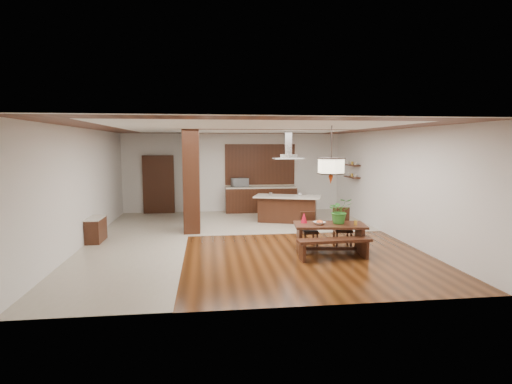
{
  "coord_description": "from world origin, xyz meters",
  "views": [
    {
      "loc": [
        -0.97,
        -10.25,
        2.47
      ],
      "look_at": [
        0.3,
        0.0,
        1.25
      ],
      "focal_mm": 28.0,
      "sensor_mm": 36.0,
      "label": 1
    }
  ],
  "objects": [
    {
      "name": "room_shell",
      "position": [
        0.0,
        0.0,
        2.06
      ],
      "size": [
        9.0,
        9.04,
        2.92
      ],
      "color": "#371B0A",
      "rests_on": "ground"
    },
    {
      "name": "tile_hallway",
      "position": [
        -2.75,
        0.0,
        0.01
      ],
      "size": [
        2.5,
        9.0,
        0.01
      ],
      "primitive_type": "cube",
      "color": "#B9AF9A",
      "rests_on": "ground"
    },
    {
      "name": "tile_kitchen",
      "position": [
        1.25,
        2.5,
        0.01
      ],
      "size": [
        5.5,
        4.0,
        0.01
      ],
      "primitive_type": "cube",
      "color": "#B9AF9A",
      "rests_on": "ground"
    },
    {
      "name": "soffit_band",
      "position": [
        0.0,
        0.0,
        2.88
      ],
      "size": [
        8.0,
        9.0,
        0.02
      ],
      "primitive_type": "cube",
      "color": "#36180D",
      "rests_on": "room_shell"
    },
    {
      "name": "partition_pier",
      "position": [
        -1.4,
        1.2,
        1.45
      ],
      "size": [
        0.45,
        1.0,
        2.9
      ],
      "primitive_type": "cube",
      "color": "black",
      "rests_on": "ground"
    },
    {
      "name": "partition_stub",
      "position": [
        -1.4,
        3.3,
        1.45
      ],
      "size": [
        0.18,
        2.4,
        2.9
      ],
      "primitive_type": "cube",
      "color": "silver",
      "rests_on": "ground"
    },
    {
      "name": "hallway_console",
      "position": [
        -3.81,
        0.2,
        0.32
      ],
      "size": [
        0.37,
        0.88,
        0.63
      ],
      "primitive_type": "cube",
      "color": "black",
      "rests_on": "ground"
    },
    {
      "name": "hallway_doorway",
      "position": [
        -2.7,
        4.4,
        1.05
      ],
      "size": [
        1.1,
        0.2,
        2.1
      ],
      "primitive_type": "cube",
      "color": "black",
      "rests_on": "ground"
    },
    {
      "name": "rear_counter",
      "position": [
        1.0,
        4.2,
        0.48
      ],
      "size": [
        2.6,
        0.62,
        0.95
      ],
      "color": "black",
      "rests_on": "ground"
    },
    {
      "name": "kitchen_window",
      "position": [
        1.0,
        4.46,
        1.75
      ],
      "size": [
        2.6,
        0.08,
        1.5
      ],
      "primitive_type": "cube",
      "color": "#A56F31",
      "rests_on": "room_shell"
    },
    {
      "name": "shelf_lower",
      "position": [
        3.87,
        2.6,
        1.4
      ],
      "size": [
        0.26,
        0.9,
        0.04
      ],
      "primitive_type": "cube",
      "color": "black",
      "rests_on": "room_shell"
    },
    {
      "name": "shelf_upper",
      "position": [
        3.87,
        2.6,
        1.8
      ],
      "size": [
        0.26,
        0.9,
        0.04
      ],
      "primitive_type": "cube",
      "color": "black",
      "rests_on": "room_shell"
    },
    {
      "name": "dining_table",
      "position": [
        1.82,
        -1.53,
        0.49
      ],
      "size": [
        1.69,
        1.0,
        0.67
      ],
      "rotation": [
        0.0,
        0.0,
        -0.13
      ],
      "color": "black",
      "rests_on": "ground"
    },
    {
      "name": "dining_bench",
      "position": [
        1.74,
        -2.1,
        0.23
      ],
      "size": [
        1.64,
        0.44,
        0.46
      ],
      "primitive_type": null,
      "rotation": [
        0.0,
        0.0,
        0.05
      ],
      "color": "black",
      "rests_on": "ground"
    },
    {
      "name": "dining_chair_left",
      "position": [
        1.48,
        -0.99,
        0.42
      ],
      "size": [
        0.39,
        0.39,
        0.85
      ],
      "primitive_type": null,
      "rotation": [
        0.0,
        0.0,
        0.05
      ],
      "color": "black",
      "rests_on": "ground"
    },
    {
      "name": "dining_chair_right",
      "position": [
        2.28,
        -1.09,
        0.47
      ],
      "size": [
        0.46,
        0.46,
        0.95
      ],
      "primitive_type": null,
      "rotation": [
        0.0,
        0.0,
        -0.1
      ],
      "color": "black",
      "rests_on": "ground"
    },
    {
      "name": "pendant_lantern",
      "position": [
        1.82,
        -1.53,
        2.25
      ],
      "size": [
        0.64,
        0.64,
        1.31
      ],
      "primitive_type": null,
      "color": "beige",
      "rests_on": "room_shell"
    },
    {
      "name": "foliage_plant",
      "position": [
        2.06,
        -1.5,
        0.97
      ],
      "size": [
        0.55,
        0.48,
        0.6
      ],
      "primitive_type": "imported",
      "rotation": [
        0.0,
        0.0,
        -0.04
      ],
      "color": "#307A28",
      "rests_on": "dining_table"
    },
    {
      "name": "fruit_bowl",
      "position": [
        1.56,
        -1.55,
        0.7
      ],
      "size": [
        0.32,
        0.32,
        0.06
      ],
      "primitive_type": "imported",
      "rotation": [
        0.0,
        0.0,
        0.27
      ],
      "color": "beige",
      "rests_on": "dining_table"
    },
    {
      "name": "napkin_cone",
      "position": [
        1.26,
        -1.33,
        0.79
      ],
      "size": [
        0.17,
        0.17,
        0.24
      ],
      "primitive_type": "cone",
      "rotation": [
        0.0,
        0.0,
        0.09
      ],
      "color": "#AC0C21",
      "rests_on": "dining_table"
    },
    {
      "name": "gold_ornament",
      "position": [
        2.36,
        -1.71,
        0.72
      ],
      "size": [
        0.09,
        0.09,
        0.11
      ],
      "primitive_type": "cylinder",
      "rotation": [
        0.0,
        0.0,
        0.29
      ],
      "color": "gold",
      "rests_on": "dining_table"
    },
    {
      "name": "kitchen_island",
      "position": [
        1.58,
        2.16,
        0.44
      ],
      "size": [
        2.26,
        1.53,
        0.86
      ],
      "rotation": [
        0.0,
        0.0,
        -0.33
      ],
      "color": "black",
      "rests_on": "ground"
    },
    {
      "name": "range_hood",
      "position": [
        1.58,
        2.16,
        2.46
      ],
      "size": [
        0.9,
        0.55,
        0.87
      ],
      "primitive_type": null,
      "color": "silver",
      "rests_on": "room_shell"
    },
    {
      "name": "island_cup",
      "position": [
        1.95,
        2.04,
        0.9
      ],
      "size": [
        0.14,
        0.14,
        0.09
      ],
      "primitive_type": "imported",
      "rotation": [
        0.0,
        0.0,
        0.21
      ],
      "color": "silver",
      "rests_on": "kitchen_island"
    },
    {
      "name": "microwave",
      "position": [
        0.22,
        4.18,
        1.11
      ],
      "size": [
        0.66,
        0.52,
        0.32
      ],
      "primitive_type": "imported",
      "rotation": [
        0.0,
        0.0,
        0.25
      ],
      "color": "#B1B4B8",
      "rests_on": "rear_counter"
    }
  ]
}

